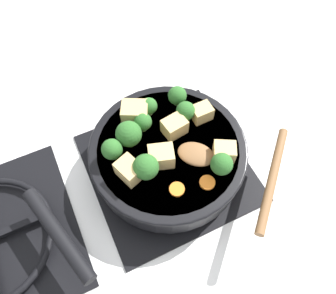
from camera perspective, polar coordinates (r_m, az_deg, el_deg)
name	(u,v)px	position (r m, az deg, el deg)	size (l,w,h in m)	color
ground_plane	(168,168)	(0.68, 0.00, -3.63)	(2.40, 2.40, 0.00)	white
front_burner_grate	(168,165)	(0.67, 0.00, -3.17)	(0.31, 0.31, 0.03)	black
skillet_pan	(167,155)	(0.63, -0.19, -1.35)	(0.31, 0.42, 0.06)	black
wooden_spoon	(236,167)	(0.59, 11.82, -3.42)	(0.22, 0.22, 0.02)	brown
tofu_cube_center_large	(174,127)	(0.61, 1.13, 3.58)	(0.04, 0.03, 0.03)	#DBB770
tofu_cube_near_handle	(224,152)	(0.59, 9.77, -0.79)	(0.04, 0.03, 0.03)	#DBB770
tofu_cube_east_chunk	(161,156)	(0.58, -1.19, -1.66)	(0.04, 0.04, 0.04)	#DBB770
tofu_cube_west_chunk	(202,113)	(0.63, 5.89, 5.97)	(0.04, 0.03, 0.03)	#DBB770
tofu_cube_back_piece	(135,113)	(0.63, -5.76, 5.92)	(0.05, 0.04, 0.04)	#DBB770
tofu_cube_front_piece	(129,170)	(0.57, -6.75, -4.07)	(0.04, 0.03, 0.03)	#DBB770
broccoli_floret_near_spoon	(177,96)	(0.64, 1.63, 8.91)	(0.04, 0.04, 0.04)	#709956
broccoli_floret_center_top	(149,106)	(0.63, -3.35, 7.11)	(0.03, 0.03, 0.04)	#709956
broccoli_floret_east_rim	(129,134)	(0.59, -6.86, 2.26)	(0.05, 0.05, 0.05)	#709956
broccoli_floret_west_rim	(222,164)	(0.57, 9.32, -2.98)	(0.04, 0.04, 0.05)	#709956
broccoli_floret_north_edge	(146,167)	(0.55, -3.89, -3.52)	(0.05, 0.05, 0.05)	#709956
broccoli_floret_south_cluster	(186,111)	(0.62, 3.07, 6.26)	(0.04, 0.04, 0.04)	#709956
broccoli_floret_mid_floret	(112,149)	(0.58, -9.72, -0.43)	(0.04, 0.04, 0.05)	#709956
broccoli_floret_small_inner	(143,122)	(0.61, -4.39, 4.37)	(0.03, 0.03, 0.04)	#709956
carrot_slice_orange_thin	(207,183)	(0.57, 6.85, -6.17)	(0.03, 0.03, 0.01)	orange
carrot_slice_near_center	(177,189)	(0.56, 1.57, -7.37)	(0.03, 0.03, 0.01)	orange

